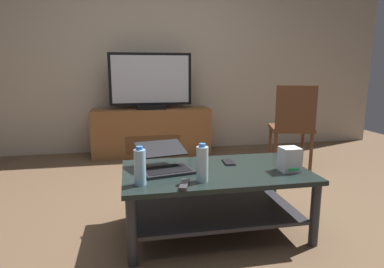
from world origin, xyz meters
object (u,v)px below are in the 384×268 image
at_px(laptop, 165,161).
at_px(water_bottle_far, 140,167).
at_px(cell_phone, 229,162).
at_px(tv_remote, 184,185).
at_px(coffee_table, 215,189).
at_px(router_box, 290,159).
at_px(water_bottle_near, 202,164).
at_px(media_cabinet, 152,132).
at_px(television, 151,82).
at_px(dining_chair, 293,123).

bearing_deg(laptop, water_bottle_far, -123.44).
xyz_separation_m(cell_phone, tv_remote, (-0.40, -0.41, 0.01)).
bearing_deg(coffee_table, router_box, -13.87).
relative_size(water_bottle_near, tv_remote, 1.46).
relative_size(media_cabinet, water_bottle_near, 6.46).
relative_size(coffee_table, router_box, 7.71).
relative_size(router_box, water_bottle_far, 0.69).
bearing_deg(television, router_box, -71.85).
bearing_deg(dining_chair, water_bottle_far, -140.45).
bearing_deg(dining_chair, cell_phone, -134.74).
bearing_deg(coffee_table, dining_chair, 45.37).
distance_m(media_cabinet, cell_phone, 2.07).
distance_m(television, water_bottle_near, 2.39).
relative_size(television, router_box, 6.47).
xyz_separation_m(media_cabinet, television, (0.00, -0.02, 0.64)).
relative_size(dining_chair, water_bottle_far, 4.10).
height_order(water_bottle_near, tv_remote, water_bottle_near).
bearing_deg(media_cabinet, tv_remote, -89.76).
xyz_separation_m(water_bottle_near, cell_phone, (0.27, 0.35, -0.11)).
distance_m(dining_chair, laptop, 1.93).
xyz_separation_m(television, water_bottle_far, (-0.24, -2.34, -0.39)).
xyz_separation_m(media_cabinet, router_box, (0.74, -2.29, 0.22)).
xyz_separation_m(media_cabinet, tv_remote, (0.01, -2.44, 0.15)).
bearing_deg(cell_phone, tv_remote, -130.03).
bearing_deg(dining_chair, water_bottle_near, -133.30).
relative_size(coffee_table, cell_phone, 8.79).
xyz_separation_m(laptop, water_bottle_near, (0.20, -0.27, 0.05)).
xyz_separation_m(laptop, tv_remote, (0.08, -0.34, -0.05)).
height_order(coffee_table, water_bottle_far, water_bottle_far).
height_order(media_cabinet, water_bottle_near, water_bottle_near).
bearing_deg(television, water_bottle_far, -95.78).
relative_size(media_cabinet, laptop, 3.57).
distance_m(coffee_table, tv_remote, 0.40).
relative_size(router_box, tv_remote, 1.00).
distance_m(dining_chair, cell_phone, 1.52).
bearing_deg(cell_phone, water_bottle_near, -124.59).
height_order(coffee_table, cell_phone, cell_phone).
bearing_deg(water_bottle_far, television, 84.22).
distance_m(media_cabinet, laptop, 2.11).
xyz_separation_m(water_bottle_far, tv_remote, (0.25, -0.08, -0.10)).
height_order(television, router_box, television).
height_order(coffee_table, media_cabinet, media_cabinet).
height_order(water_bottle_near, water_bottle_far, water_bottle_near).
xyz_separation_m(coffee_table, router_box, (0.47, -0.12, 0.21)).
bearing_deg(coffee_table, television, 97.17).
bearing_deg(water_bottle_near, media_cabinet, 93.15).
xyz_separation_m(coffee_table, dining_chair, (1.21, 1.22, 0.22)).
relative_size(coffee_table, water_bottle_far, 5.35).
bearing_deg(water_bottle_near, dining_chair, 46.70).
bearing_deg(tv_remote, coffee_table, 62.82).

